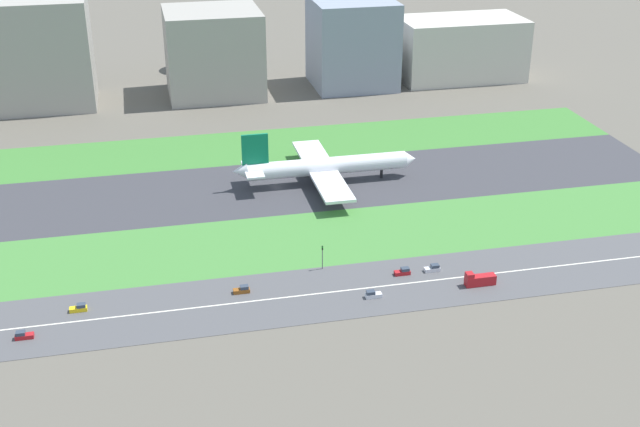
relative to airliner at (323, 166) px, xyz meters
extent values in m
plane|color=#5B564C|center=(-16.31, 0.00, -6.23)|extent=(800.00, 800.00, 0.00)
cube|color=#38383D|center=(-16.31, 0.00, -6.18)|extent=(280.00, 46.00, 0.10)
cube|color=#3D7A33|center=(-16.31, 41.00, -6.18)|extent=(280.00, 36.00, 0.10)
cube|color=#427F38|center=(-16.31, -41.00, -6.18)|extent=(280.00, 36.00, 0.10)
cube|color=#4C4C4F|center=(-16.31, -73.00, -6.18)|extent=(280.00, 28.00, 0.10)
cube|color=silver|center=(-16.31, -73.00, -6.13)|extent=(266.00, 0.50, 0.01)
cylinder|color=white|center=(1.68, 0.00, 0.07)|extent=(56.00, 6.00, 6.00)
cone|color=white|center=(31.68, 0.00, 0.07)|extent=(4.00, 5.70, 5.70)
cone|color=white|center=(-28.82, 0.00, 0.87)|extent=(5.00, 5.40, 5.40)
cube|color=#0C724C|center=(-23.32, 0.00, 8.07)|extent=(9.00, 0.80, 11.00)
cube|color=white|center=(-24.32, 0.00, 1.07)|extent=(6.00, 16.00, 0.60)
cube|color=white|center=(-0.32, 15.00, -1.13)|extent=(10.00, 26.00, 1.00)
cylinder|color=gray|center=(0.68, 9.00, -3.33)|extent=(5.00, 3.20, 3.20)
cube|color=white|center=(-0.32, -15.00, -1.13)|extent=(10.00, 26.00, 1.00)
cylinder|color=gray|center=(0.68, -9.00, -3.33)|extent=(5.00, 3.20, 3.20)
cylinder|color=black|center=(21.28, 0.00, -4.53)|extent=(1.00, 1.00, 3.20)
cylinder|color=black|center=(-2.32, 3.50, -4.53)|extent=(1.00, 1.00, 3.20)
cylinder|color=black|center=(-2.32, -3.50, -4.53)|extent=(1.00, 1.00, 3.20)
cube|color=#B2191E|center=(-92.03, -78.00, -5.58)|extent=(4.40, 1.80, 1.10)
cube|color=#333D4C|center=(-92.83, -78.00, -4.58)|extent=(2.20, 1.66, 0.90)
cube|color=silver|center=(15.92, -68.00, -5.58)|extent=(4.40, 1.80, 1.10)
cube|color=#333D4C|center=(16.72, -68.00, -4.58)|extent=(2.20, 1.66, 0.90)
cube|color=yellow|center=(-79.75, -68.00, -5.58)|extent=(4.40, 1.80, 1.10)
cube|color=#333D4C|center=(-78.95, -68.00, -4.58)|extent=(2.20, 1.66, 0.90)
cube|color=#B2191E|center=(7.20, -68.00, -5.58)|extent=(4.40, 1.80, 1.10)
cube|color=#333D4C|center=(8.00, -68.00, -4.58)|extent=(2.20, 1.66, 0.90)
cube|color=brown|center=(-37.65, -68.00, -5.58)|extent=(4.40, 1.80, 1.10)
cube|color=#333D4C|center=(-36.85, -68.00, -4.58)|extent=(2.20, 1.66, 0.90)
cube|color=silver|center=(-3.94, -78.00, -5.58)|extent=(4.40, 1.80, 1.10)
cube|color=#333D4C|center=(-4.74, -78.00, -4.58)|extent=(2.20, 1.66, 0.90)
cube|color=#B2191E|center=(26.06, -78.00, -4.73)|extent=(8.40, 2.50, 2.80)
cube|color=#B2191E|center=(22.86, -78.00, -2.73)|extent=(2.00, 2.30, 1.20)
cylinder|color=#4C4C51|center=(-13.71, -60.00, -3.13)|extent=(0.24, 0.24, 6.00)
cube|color=black|center=(-13.71, -60.00, 0.47)|extent=(0.36, 0.36, 1.20)
sphere|color=#19D826|center=(-13.71, -60.20, 0.77)|extent=(0.24, 0.24, 0.24)
cube|color=#9E998E|center=(-106.31, 114.00, 17.33)|extent=(56.04, 35.95, 47.13)
cube|color=#9E998E|center=(-25.02, 114.00, 13.08)|extent=(42.44, 39.64, 38.61)
cube|color=gray|center=(40.18, 114.00, 13.97)|extent=(37.49, 37.14, 40.41)
cube|color=beige|center=(94.35, 114.00, 8.40)|extent=(59.28, 32.61, 29.26)
cylinder|color=silver|center=(-28.99, 159.00, 2.39)|extent=(21.70, 21.70, 17.25)
camera|label=1|loc=(-58.86, -258.44, 107.06)|focal=46.45mm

